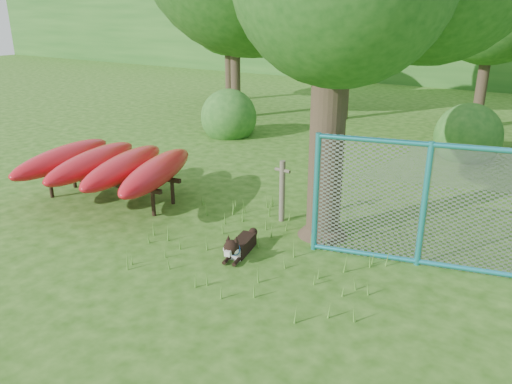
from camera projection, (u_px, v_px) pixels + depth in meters
The scene contains 11 objects.
ground at pixel (203, 272), 7.79m from camera, with size 80.00×80.00×0.00m, color #234F0F.
wooden_post at pixel (282, 190), 9.46m from camera, with size 0.33×0.12×1.21m.
kayak_rack at pixel (108, 164), 10.42m from camera, with size 3.97×3.54×1.05m.
husky_dog at pixel (239, 246), 8.24m from camera, with size 0.43×1.08×0.48m.
fence_section at pixel (424, 206), 7.66m from camera, with size 3.39×0.94×3.38m.
wildflower_clump at pixel (232, 249), 8.17m from camera, with size 0.09×0.09×0.21m.
bg_tree_c at pixel (495, 1), 15.80m from camera, with size 4.00×4.00×6.12m.
bg_tree_f at pixel (228, 13), 21.35m from camera, with size 3.60×3.60×5.55m.
shrub_left at pixel (229, 135), 16.25m from camera, with size 1.80×1.80×1.80m, color #265F1E.
shrub_mid at pixel (465, 157), 13.81m from camera, with size 1.80×1.80×1.80m, color #265F1E.
wooded_hillside at pixel (508, 26), 28.72m from camera, with size 80.00×12.00×6.00m, color #265F1E.
Camera 1 is at (4.48, -5.30, 3.84)m, focal length 35.00 mm.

